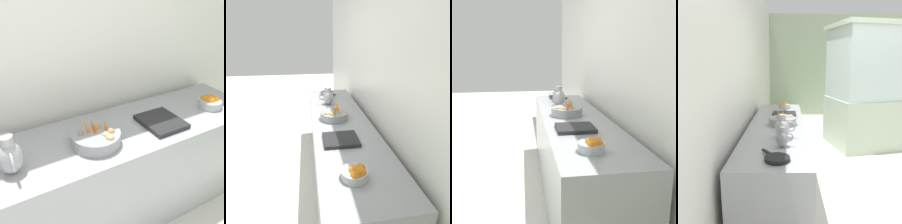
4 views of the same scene
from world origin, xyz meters
TOP-DOWN VIEW (x-y plane):
  - tile_wall_left at (-1.95, 0.68)m, footprint 0.10×8.49m
  - prep_counter at (-1.50, 0.18)m, footprint 0.69×2.86m
  - vegetable_colander at (-1.42, 0.12)m, footprint 0.34×0.34m
  - orange_bowl at (-1.43, 1.24)m, footprint 0.20×0.20m
  - metal_pitcher_tall at (-1.41, -0.44)m, footprint 0.21×0.15m
  - counter_sink_basin at (-1.41, 0.68)m, footprint 0.34×0.30m

SIDE VIEW (x-z plane):
  - prep_counter at x=-1.50m, z-range 0.00..0.87m
  - counter_sink_basin at x=-1.41m, z-range 0.87..0.90m
  - orange_bowl at x=-1.43m, z-range 0.86..0.97m
  - vegetable_colander at x=-1.42m, z-range 0.80..1.03m
  - metal_pitcher_tall at x=-1.41m, z-range 0.85..1.11m
  - tile_wall_left at x=-1.95m, z-range 0.00..3.00m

